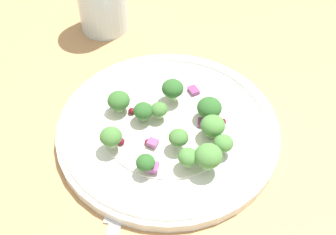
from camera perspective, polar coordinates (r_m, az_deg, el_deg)
ground_plane at (r=54.10cm, az=-1.73°, el=-1.17°), size 180.00×180.00×2.00cm
plate at (r=51.46cm, az=-0.00°, el=-1.37°), size 25.12×25.12×1.70cm
dressing_pool at (r=51.13cm, az=-0.00°, el=-1.05°), size 14.57×14.57×0.20cm
broccoli_floret_0 at (r=50.71cm, az=-1.13°, el=0.98°), size 1.93×1.93×1.95cm
broccoli_floret_1 at (r=45.94cm, az=5.08°, el=-4.87°), size 2.87×2.87×2.90cm
broccoli_floret_2 at (r=52.28cm, az=0.59°, el=3.62°), size 2.54×2.54×2.57cm
broccoli_floret_3 at (r=47.65cm, az=1.33°, el=-2.56°), size 2.12×2.12×2.15cm
broccoli_floret_4 at (r=50.48cm, az=-3.12°, el=0.80°), size 2.22×2.22×2.25cm
broccoli_floret_5 at (r=48.97cm, az=5.63°, el=-1.08°), size 2.68×2.68×2.71cm
broccoli_floret_6 at (r=47.96cm, az=6.97°, el=-3.26°), size 2.10×2.10×2.13cm
broccoli_floret_7 at (r=50.79cm, az=5.20°, el=1.18°), size 2.79×2.79×2.82cm
broccoli_floret_8 at (r=51.83cm, az=-6.19°, el=2.08°), size 2.58×2.58×2.61cm
broccoli_floret_9 at (r=46.22cm, az=2.54°, el=-4.99°), size 2.12×2.12×2.15cm
broccoli_floret_10 at (r=47.94cm, az=-7.17°, el=-2.43°), size 2.37×2.37×2.40cm
broccoli_floret_11 at (r=46.14cm, az=-2.84°, el=-5.68°), size 1.96×1.96×1.99cm
cranberry_0 at (r=49.13cm, az=-2.52°, el=-3.12°), size 0.78×0.78×0.78cm
cranberry_1 at (r=51.83cm, az=4.69°, el=0.48°), size 0.89×0.89×0.89cm
cranberry_2 at (r=47.91cm, az=4.79°, el=-4.67°), size 0.88×0.88×0.88cm
cranberry_3 at (r=50.72cm, az=6.86°, el=-0.56°), size 0.81×0.81×0.81cm
cranberry_4 at (r=52.27cm, az=-4.57°, el=0.88°), size 0.81×0.81×0.81cm
cranberry_5 at (r=49.40cm, az=-5.93°, el=-3.00°), size 0.84×0.84×0.84cm
onion_bit_0 at (r=54.55cm, az=3.22°, el=3.41°), size 1.52×1.68×0.52cm
onion_bit_1 at (r=48.79cm, az=-1.75°, el=-3.17°), size 1.38×1.32×0.53cm
onion_bit_2 at (r=46.79cm, az=-2.09°, el=-6.21°), size 1.55×1.39×0.59cm
onion_bit_3 at (r=51.17cm, az=4.51°, el=-0.70°), size 1.45×1.36×0.45cm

